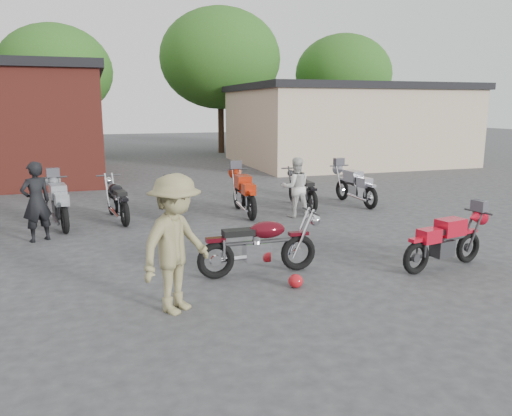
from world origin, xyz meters
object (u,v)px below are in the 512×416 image
object	(u,v)px
person_light	(296,187)
row_bike_2	(117,197)
row_bike_1	(59,202)
row_bike_4	(244,191)
vintage_motorcycle	(260,241)
row_bike_6	(355,184)
person_dark	(36,202)
helmet	(296,281)
person_tan	(176,244)
row_bike_5	(302,188)
sportbike	(445,239)
row_bike_3	(175,195)

from	to	relation	value
person_light	row_bike_2	world-z (taller)	person_light
row_bike_1	row_bike_4	distance (m)	4.48
vintage_motorcycle	row_bike_2	xyz separation A→B (m)	(-2.06, 4.91, -0.00)
row_bike_4	row_bike_6	bearing A→B (deg)	-82.27
vintage_motorcycle	person_dark	world-z (taller)	person_dark
person_light	row_bike_4	bearing A→B (deg)	-24.61
helmet	row_bike_6	xyz separation A→B (m)	(4.18, 5.69, 0.47)
person_dark	row_bike_1	distance (m)	1.32
person_tan	row_bike_2	size ratio (longest dim) A/B	0.97
row_bike_1	row_bike_4	world-z (taller)	row_bike_4
person_tan	row_bike_5	size ratio (longest dim) A/B	0.98
row_bike_1	row_bike_2	xyz separation A→B (m)	(1.31, 0.24, -0.02)
person_tan	sportbike	bearing A→B (deg)	-34.58
person_dark	row_bike_1	xyz separation A→B (m)	(0.36, 1.24, -0.25)
helmet	person_dark	xyz separation A→B (m)	(-4.06, 4.20, 0.73)
sportbike	person_dark	world-z (taller)	person_dark
row_bike_1	person_tan	bearing A→B (deg)	-172.51
person_tan	row_bike_4	bearing A→B (deg)	25.32
row_bike_1	row_bike_4	size ratio (longest dim) A/B	0.98
vintage_motorcycle	row_bike_3	bearing A→B (deg)	97.31
row_bike_5	person_tan	bearing A→B (deg)	145.90
sportbike	row_bike_6	distance (m)	5.76
row_bike_1	row_bike_4	xyz separation A→B (m)	(4.48, -0.03, 0.01)
person_dark	row_bike_1	size ratio (longest dim) A/B	0.82
sportbike	row_bike_1	size ratio (longest dim) A/B	0.88
row_bike_4	row_bike_6	xyz separation A→B (m)	(3.40, 0.28, -0.03)
helmet	person_tan	bearing A→B (deg)	-170.18
row_bike_4	person_tan	bearing A→B (deg)	158.00
person_dark	person_light	bearing A→B (deg)	156.54
vintage_motorcycle	person_dark	bearing A→B (deg)	137.76
person_dark	row_bike_2	size ratio (longest dim) A/B	0.85
helmet	row_bike_2	distance (m)	6.18
person_dark	row_bike_6	distance (m)	8.38
person_dark	sportbike	bearing A→B (deg)	120.93
person_light	person_tan	size ratio (longest dim) A/B	0.79
helmet	row_bike_1	distance (m)	6.59
sportbike	row_bike_6	world-z (taller)	row_bike_6
row_bike_5	row_bike_6	distance (m)	1.63
person_light	row_bike_6	size ratio (longest dim) A/B	0.76
row_bike_3	row_bike_5	size ratio (longest dim) A/B	0.93
person_light	helmet	bearing A→B (deg)	74.45
helmet	row_bike_3	xyz separation A→B (m)	(-0.94, 5.84, 0.42)
vintage_motorcycle	person_light	bearing A→B (deg)	60.43
person_tan	row_bike_2	world-z (taller)	person_tan
sportbike	person_dark	distance (m)	8.02
sportbike	row_bike_4	bearing A→B (deg)	99.91
sportbike	person_tan	bearing A→B (deg)	173.97
row_bike_3	row_bike_2	bearing A→B (deg)	104.28
sportbike	vintage_motorcycle	bearing A→B (deg)	156.82
sportbike	row_bike_3	world-z (taller)	row_bike_3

